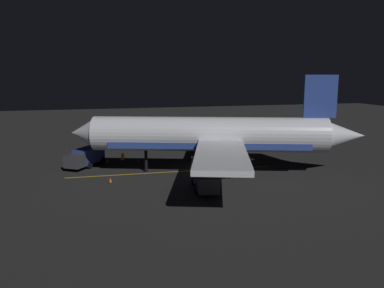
% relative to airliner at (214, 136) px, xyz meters
% --- Properties ---
extents(ground_plane, '(180.00, 180.00, 0.20)m').
position_rel_airliner_xyz_m(ground_plane, '(0.18, 0.53, -4.46)').
color(ground_plane, '#242424').
extents(apron_guide_stripe, '(0.91, 24.34, 0.01)m').
position_rel_airliner_xyz_m(apron_guide_stripe, '(1.68, 4.53, -4.35)').
color(apron_guide_stripe, gold).
rests_on(apron_guide_stripe, ground_plane).
extents(airliner, '(31.70, 33.05, 11.29)m').
position_rel_airliner_xyz_m(airliner, '(0.00, 0.00, 0.00)').
color(airliner, white).
rests_on(airliner, ground_plane).
extents(baggage_truck, '(5.96, 4.99, 2.28)m').
position_rel_airliner_xyz_m(baggage_truck, '(6.98, 14.31, -3.17)').
color(baggage_truck, navy).
rests_on(baggage_truck, ground_plane).
extents(catering_truck, '(5.94, 3.04, 2.31)m').
position_rel_airliner_xyz_m(catering_truck, '(-6.44, 2.98, -3.16)').
color(catering_truck, navy).
rests_on(catering_truck, ground_plane).
extents(ground_crew_worker, '(0.40, 0.40, 1.74)m').
position_rel_airliner_xyz_m(ground_crew_worker, '(6.02, 9.89, -3.47)').
color(ground_crew_worker, black).
rests_on(ground_crew_worker, ground_plane).
extents(traffic_cone_near_left, '(0.50, 0.50, 0.55)m').
position_rel_airliner_xyz_m(traffic_cone_near_left, '(-1.11, 11.87, -4.11)').
color(traffic_cone_near_left, '#EA590F').
rests_on(traffic_cone_near_left, ground_plane).
extents(traffic_cone_near_right, '(0.50, 0.50, 0.55)m').
position_rel_airliner_xyz_m(traffic_cone_near_right, '(7.50, 7.73, -4.11)').
color(traffic_cone_near_right, '#EA590F').
rests_on(traffic_cone_near_right, ground_plane).
extents(traffic_cone_under_wing, '(0.50, 0.50, 0.55)m').
position_rel_airliner_xyz_m(traffic_cone_under_wing, '(8.44, 11.69, -4.11)').
color(traffic_cone_under_wing, '#EA590F').
rests_on(traffic_cone_under_wing, ground_plane).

